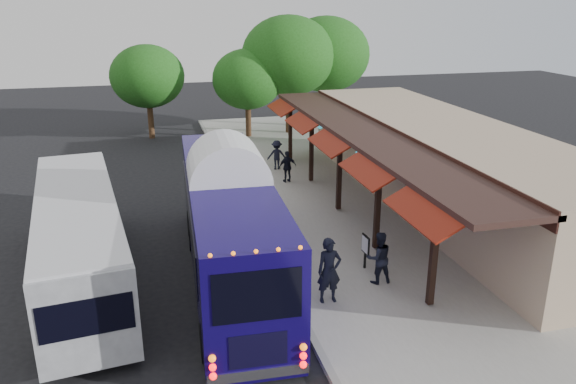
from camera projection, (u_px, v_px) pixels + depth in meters
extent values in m
plane|color=black|center=(272.00, 265.00, 19.08)|extent=(90.00, 90.00, 0.00)
cube|color=#9E9B93|center=(365.00, 209.00, 23.89)|extent=(10.00, 40.00, 0.15)
cube|color=gray|center=(251.00, 220.00, 22.73)|extent=(0.20, 40.00, 0.16)
cube|color=tan|center=(443.00, 165.00, 24.15)|extent=(5.00, 20.00, 3.60)
cube|color=black|center=(391.00, 134.00, 23.07)|extent=(0.06, 20.00, 0.60)
cube|color=#331E19|center=(367.00, 133.00, 22.78)|extent=(2.60, 20.00, 0.18)
cube|color=black|center=(434.00, 254.00, 15.71)|extent=(0.18, 0.18, 3.16)
cube|color=maroon|center=(424.00, 210.00, 15.17)|extent=(1.00, 3.20, 0.57)
cube|color=black|center=(378.00, 206.00, 19.37)|extent=(0.18, 0.18, 3.16)
cube|color=maroon|center=(368.00, 169.00, 18.83)|extent=(1.00, 3.20, 0.57)
cube|color=black|center=(339.00, 173.00, 23.04)|extent=(0.18, 0.18, 3.16)
cube|color=maroon|center=(330.00, 141.00, 22.50)|extent=(1.00, 3.20, 0.57)
cube|color=black|center=(311.00, 149.00, 26.70)|extent=(0.18, 0.18, 3.16)
cube|color=maroon|center=(303.00, 121.00, 26.16)|extent=(1.00, 3.20, 0.57)
cube|color=black|center=(290.00, 131.00, 30.36)|extent=(0.18, 0.18, 3.16)
cube|color=maroon|center=(283.00, 106.00, 29.82)|extent=(1.00, 3.20, 0.57)
sphere|color=#187386|center=(418.00, 194.00, 17.29)|extent=(0.26, 0.26, 0.26)
sphere|color=#187386|center=(359.00, 153.00, 21.87)|extent=(0.26, 0.26, 0.26)
sphere|color=#187386|center=(320.00, 126.00, 26.45)|extent=(0.26, 0.26, 0.26)
cube|color=#120755|center=(229.00, 221.00, 17.68)|extent=(2.92, 11.53, 3.00)
cube|color=#120755|center=(231.00, 268.00, 18.22)|extent=(2.87, 11.42, 0.33)
ellipsoid|color=white|center=(228.00, 176.00, 17.20)|extent=(2.91, 11.31, 0.53)
cube|color=black|center=(268.00, 295.00, 12.27)|extent=(1.99, 0.12, 1.24)
cube|color=silver|center=(269.00, 371.00, 13.00)|extent=(2.39, 0.27, 0.27)
sphere|color=#FF0C0C|center=(224.00, 371.00, 12.59)|extent=(0.17, 0.17, 0.17)
sphere|color=#FF0C0C|center=(313.00, 357.00, 13.08)|extent=(0.17, 0.17, 0.17)
cylinder|color=black|center=(214.00, 343.00, 13.91)|extent=(0.33, 1.00, 0.99)
cylinder|color=black|center=(299.00, 330.00, 14.43)|extent=(0.33, 1.00, 0.99)
cylinder|color=black|center=(187.00, 224.00, 21.24)|extent=(0.33, 1.00, 0.99)
cylinder|color=black|center=(244.00, 218.00, 21.76)|extent=(0.33, 1.00, 0.99)
cube|color=gray|center=(79.00, 237.00, 17.41)|extent=(3.60, 10.92, 2.47)
cube|color=black|center=(38.00, 235.00, 17.07)|extent=(1.12, 9.05, 0.93)
cube|color=black|center=(118.00, 227.00, 17.62)|extent=(1.12, 9.05, 0.93)
cube|color=silver|center=(74.00, 199.00, 17.00)|extent=(3.53, 10.70, 0.09)
cylinder|color=black|center=(26.00, 340.00, 14.09)|extent=(0.37, 0.92, 0.89)
cylinder|color=black|center=(115.00, 328.00, 14.59)|extent=(0.37, 0.92, 0.89)
cylinder|color=black|center=(60.00, 234.00, 20.47)|extent=(0.37, 0.92, 0.89)
cylinder|color=black|center=(121.00, 228.00, 20.97)|extent=(0.37, 0.92, 0.89)
imported|color=black|center=(329.00, 271.00, 16.20)|extent=(0.72, 0.48, 1.97)
imported|color=black|center=(379.00, 258.00, 17.34)|extent=(0.83, 0.65, 1.68)
imported|color=black|center=(288.00, 167.00, 26.99)|extent=(0.95, 0.51, 1.53)
imported|color=black|center=(277.00, 155.00, 29.04)|extent=(1.07, 0.73, 1.52)
cube|color=black|center=(365.00, 252.00, 18.34)|extent=(0.07, 0.07, 1.16)
cube|color=black|center=(366.00, 245.00, 18.25)|extent=(0.07, 0.53, 0.63)
cube|color=white|center=(365.00, 245.00, 18.25)|extent=(0.03, 0.44, 0.53)
cylinder|color=#382314|center=(248.00, 119.00, 36.01)|extent=(0.36, 0.36, 2.56)
ellipsoid|color=#1C5014|center=(247.00, 79.00, 35.19)|extent=(4.43, 4.43, 3.76)
cylinder|color=#382314|center=(288.00, 109.00, 36.87)|extent=(0.36, 0.36, 3.47)
ellipsoid|color=#1C5014|center=(288.00, 56.00, 35.76)|extent=(5.99, 5.99, 5.09)
cylinder|color=#382314|center=(325.00, 104.00, 38.69)|extent=(0.36, 0.36, 3.41)
ellipsoid|color=#1C5014|center=(326.00, 54.00, 37.61)|extent=(5.89, 5.89, 5.01)
cylinder|color=#382314|center=(151.00, 118.00, 36.01)|extent=(0.36, 0.36, 2.68)
ellipsoid|color=#1C5014|center=(147.00, 76.00, 35.15)|extent=(4.63, 4.63, 3.94)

